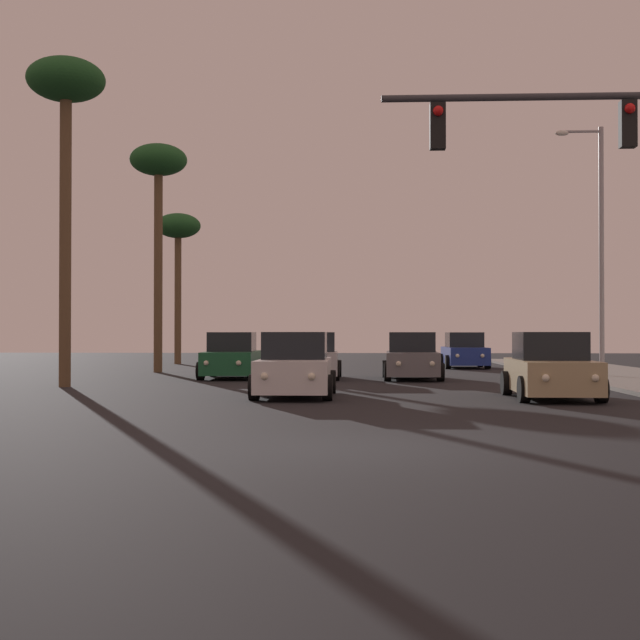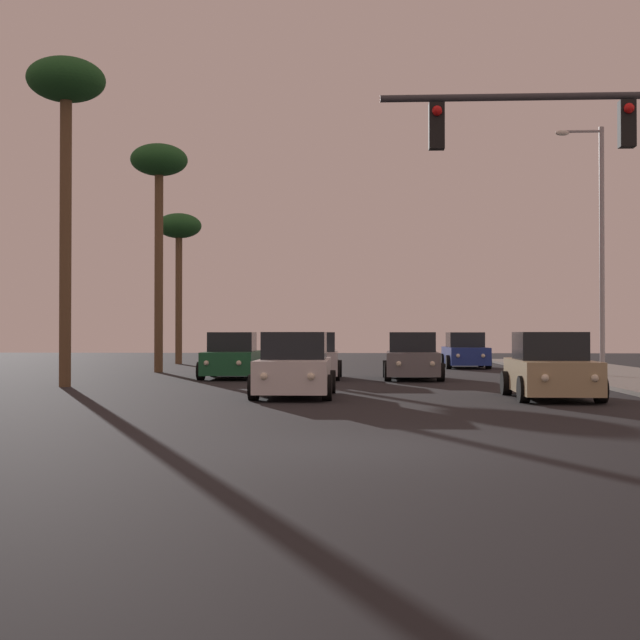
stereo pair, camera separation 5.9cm
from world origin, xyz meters
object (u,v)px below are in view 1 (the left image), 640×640
object	(u,v)px
car_tan	(550,368)
palm_tree_near	(66,101)
car_silver	(312,358)
palm_tree_mid	(158,174)
car_white	(295,367)
car_grey	(412,358)
car_blue	(464,352)
street_lamp	(598,237)
car_green	(232,357)
palm_tree_far	(178,233)

from	to	relation	value
car_tan	palm_tree_near	size ratio (longest dim) A/B	0.43
car_silver	palm_tree_mid	size ratio (longest dim) A/B	0.45
car_white	car_tan	bearing A→B (deg)	175.62
palm_tree_mid	car_grey	bearing A→B (deg)	-26.08
car_white	car_blue	distance (m)	20.31
car_white	street_lamp	distance (m)	14.67
car_green	palm_tree_far	bearing A→B (deg)	-72.82
car_green	street_lamp	xyz separation A→B (m)	(13.29, 0.31, 4.36)
car_white	car_green	distance (m)	9.71
palm_tree_far	car_blue	bearing A→B (deg)	-17.47
car_silver	car_green	bearing A→B (deg)	-5.31
car_grey	car_blue	xyz separation A→B (m)	(3.04, 10.45, 0.00)
car_tan	car_green	bearing A→B (deg)	-43.78
car_tan	street_lamp	xyz separation A→B (m)	(3.78, 9.95, 4.36)
car_white	street_lamp	world-z (taller)	street_lamp
car_tan	car_green	size ratio (longest dim) A/B	1.00
car_silver	street_lamp	distance (m)	11.22
car_tan	car_blue	bearing A→B (deg)	-88.60
car_blue	palm_tree_mid	world-z (taller)	palm_tree_mid
car_silver	street_lamp	world-z (taller)	street_lamp
car_grey	car_blue	world-z (taller)	same
palm_tree_far	palm_tree_near	bearing A→B (deg)	-87.97
car_grey	car_silver	size ratio (longest dim) A/B	1.00
car_silver	palm_tree_mid	distance (m)	11.22
palm_tree_mid	palm_tree_near	bearing A→B (deg)	-93.19
street_lamp	palm_tree_mid	bearing A→B (deg)	165.90
palm_tree_mid	palm_tree_far	bearing A→B (deg)	97.22
car_grey	car_green	xyz separation A→B (m)	(-6.53, 0.45, 0.00)
car_white	palm_tree_far	xyz separation A→B (m)	(-8.09, 23.83, 6.19)
car_green	palm_tree_near	distance (m)	10.62
car_white	palm_tree_mid	size ratio (longest dim) A/B	0.45
car_tan	car_white	distance (m)	6.50
street_lamp	palm_tree_near	xyz separation A→B (m)	(-17.64, -5.71, 3.69)
car_blue	car_green	world-z (taller)	same
street_lamp	palm_tree_far	world-z (taller)	street_lamp
car_tan	car_silver	size ratio (longest dim) A/B	1.00
car_blue	street_lamp	distance (m)	11.25
palm_tree_near	car_white	bearing A→B (deg)	-27.43
car_white	car_green	xyz separation A→B (m)	(-3.03, 9.23, 0.00)
palm_tree_far	palm_tree_near	distance (m)	20.10
car_white	car_blue	size ratio (longest dim) A/B	1.00
car_grey	street_lamp	xyz separation A→B (m)	(6.76, 0.76, 4.36)
car_tan	car_grey	bearing A→B (deg)	-70.44
car_grey	palm_tree_far	distance (m)	19.98
car_tan	car_white	size ratio (longest dim) A/B	1.00
car_tan	car_silver	xyz separation A→B (m)	(-6.55, 9.46, 0.00)
palm_tree_mid	palm_tree_far	size ratio (longest dim) A/B	1.19
car_tan	palm_tree_far	bearing A→B (deg)	-57.40
car_green	palm_tree_near	size ratio (longest dim) A/B	0.43
car_grey	palm_tree_mid	bearing A→B (deg)	-24.50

